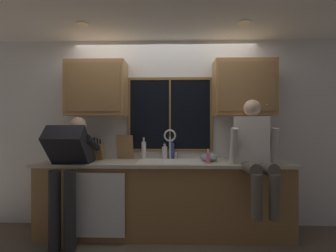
% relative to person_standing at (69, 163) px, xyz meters
% --- Properties ---
extents(back_wall, '(5.49, 0.12, 2.55)m').
position_rel_person_standing_xyz_m(back_wall, '(1.09, 0.64, 0.34)').
color(back_wall, silver).
rests_on(back_wall, floor).
extents(ceiling_downlight_left, '(0.14, 0.14, 0.01)m').
position_rel_person_standing_xyz_m(ceiling_downlight_left, '(0.17, -0.02, 1.61)').
color(ceiling_downlight_left, '#FFEAB2').
extents(ceiling_downlight_right, '(0.14, 0.14, 0.01)m').
position_rel_person_standing_xyz_m(ceiling_downlight_right, '(2.02, -0.02, 1.61)').
color(ceiling_downlight_right, '#FFEAB2').
extents(window_glass, '(1.10, 0.02, 0.95)m').
position_rel_person_standing_xyz_m(window_glass, '(1.17, 0.57, 0.59)').
color(window_glass, black).
extents(window_frame_top, '(1.17, 0.02, 0.04)m').
position_rel_person_standing_xyz_m(window_frame_top, '(1.17, 0.56, 1.08)').
color(window_frame_top, brown).
extents(window_frame_bottom, '(1.17, 0.02, 0.04)m').
position_rel_person_standing_xyz_m(window_frame_bottom, '(1.17, 0.56, 0.10)').
color(window_frame_bottom, brown).
extents(window_frame_left, '(0.04, 0.02, 0.95)m').
position_rel_person_standing_xyz_m(window_frame_left, '(0.60, 0.56, 0.59)').
color(window_frame_left, brown).
extents(window_frame_right, '(0.03, 0.02, 0.95)m').
position_rel_person_standing_xyz_m(window_frame_right, '(1.73, 0.56, 0.59)').
color(window_frame_right, brown).
extents(window_mullion_center, '(0.02, 0.02, 0.95)m').
position_rel_person_standing_xyz_m(window_mullion_center, '(1.17, 0.56, 0.59)').
color(window_mullion_center, brown).
extents(lower_cabinet_run, '(3.09, 0.58, 0.88)m').
position_rel_person_standing_xyz_m(lower_cabinet_run, '(1.09, 0.29, -0.49)').
color(lower_cabinet_run, olive).
rests_on(lower_cabinet_run, floor).
extents(countertop, '(3.15, 0.62, 0.04)m').
position_rel_person_standing_xyz_m(countertop, '(1.09, 0.27, -0.03)').
color(countertop, beige).
rests_on(countertop, lower_cabinet_run).
extents(dishwasher_front, '(0.60, 0.02, 0.74)m').
position_rel_person_standing_xyz_m(dishwasher_front, '(0.36, -0.03, -0.48)').
color(dishwasher_front, white).
extents(upper_cabinet_left, '(0.78, 0.36, 0.72)m').
position_rel_person_standing_xyz_m(upper_cabinet_left, '(0.20, 0.41, 0.93)').
color(upper_cabinet_left, '#A87A47').
extents(upper_cabinet_right, '(0.78, 0.36, 0.72)m').
position_rel_person_standing_xyz_m(upper_cabinet_right, '(2.13, 0.41, 0.93)').
color(upper_cabinet_right, '#A87A47').
extents(sink, '(0.80, 0.46, 0.21)m').
position_rel_person_standing_xyz_m(sink, '(1.17, 0.28, -0.11)').
color(sink, white).
rests_on(sink, lower_cabinet_run).
extents(faucet, '(0.18, 0.09, 0.40)m').
position_rel_person_standing_xyz_m(faucet, '(1.17, 0.46, 0.24)').
color(faucet, silver).
rests_on(faucet, countertop).
extents(person_standing, '(0.53, 0.72, 1.49)m').
position_rel_person_standing_xyz_m(person_standing, '(0.00, 0.00, 0.00)').
color(person_standing, '#262628').
rests_on(person_standing, floor).
extents(person_sitting_on_counter, '(0.54, 0.66, 1.26)m').
position_rel_person_standing_xyz_m(person_sitting_on_counter, '(2.15, 0.01, 0.17)').
color(person_sitting_on_counter, '#595147').
rests_on(person_sitting_on_counter, countertop).
extents(knife_block, '(0.12, 0.18, 0.32)m').
position_rel_person_standing_xyz_m(knife_block, '(0.22, 0.41, 0.09)').
color(knife_block, olive).
rests_on(knife_block, countertop).
extents(cutting_board, '(0.22, 0.09, 0.32)m').
position_rel_person_standing_xyz_m(cutting_board, '(0.55, 0.50, 0.15)').
color(cutting_board, '#997047').
rests_on(cutting_board, countertop).
extents(mixing_bowl, '(0.22, 0.22, 0.11)m').
position_rel_person_standing_xyz_m(mixing_bowl, '(1.66, 0.31, 0.03)').
color(mixing_bowl, '#8C99A8').
rests_on(mixing_bowl, countertop).
extents(soap_dispenser, '(0.06, 0.07, 0.18)m').
position_rel_person_standing_xyz_m(soap_dispenser, '(1.63, 0.14, 0.05)').
color(soap_dispenser, pink).
rests_on(soap_dispenser, countertop).
extents(bottle_green_glass, '(0.06, 0.06, 0.28)m').
position_rel_person_standing_xyz_m(bottle_green_glass, '(1.19, 0.52, 0.10)').
color(bottle_green_glass, '#334C8C').
rests_on(bottle_green_glass, countertop).
extents(bottle_tall_clear, '(0.06, 0.06, 0.30)m').
position_rel_person_standing_xyz_m(bottle_tall_clear, '(0.81, 0.51, 0.11)').
color(bottle_tall_clear, silver).
rests_on(bottle_tall_clear, countertop).
extents(bottle_amber_small, '(0.07, 0.07, 0.22)m').
position_rel_person_standing_xyz_m(bottle_amber_small, '(1.09, 0.50, 0.08)').
color(bottle_amber_small, silver).
rests_on(bottle_amber_small, countertop).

